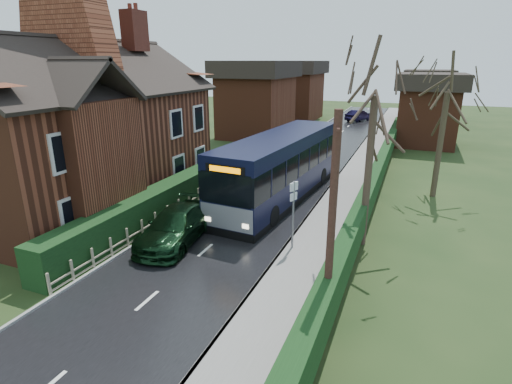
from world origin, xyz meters
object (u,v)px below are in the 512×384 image
at_px(car_silver, 247,178).
at_px(car_green, 176,226).
at_px(bus_stop_sign, 293,206).
at_px(brick_house, 80,125).
at_px(bus, 280,168).
at_px(telegraph_pole, 331,229).

relative_size(car_silver, car_green, 0.78).
distance_m(car_green, bus_stop_sign, 5.23).
relative_size(brick_house, bus, 1.18).
bearing_deg(brick_house, bus, 25.96).
distance_m(bus_stop_sign, telegraph_pole, 5.44).
xyz_separation_m(bus, car_silver, (-2.51, 1.11, -1.16)).
bearing_deg(car_silver, bus, -38.11).
bearing_deg(car_silver, bus_stop_sign, -68.85).
xyz_separation_m(car_silver, bus_stop_sign, (5.08, -7.15, 1.32)).
distance_m(brick_house, car_silver, 9.81).
xyz_separation_m(brick_house, bus, (9.53, 4.64, -2.54)).
xyz_separation_m(car_silver, telegraph_pole, (7.51, -11.86, 2.59)).
height_order(car_green, bus_stop_sign, bus_stop_sign).
bearing_deg(car_green, bus, 64.26).
bearing_deg(telegraph_pole, bus, 102.31).
distance_m(car_silver, bus_stop_sign, 8.87).
distance_m(bus, telegraph_pole, 11.94).
xyz_separation_m(car_green, telegraph_pole, (7.40, -3.66, 2.53)).
distance_m(car_green, telegraph_pole, 8.63).
bearing_deg(bus, bus_stop_sign, -62.30).
bearing_deg(brick_house, car_silver, 39.29).
bearing_deg(telegraph_pole, car_green, 141.01).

